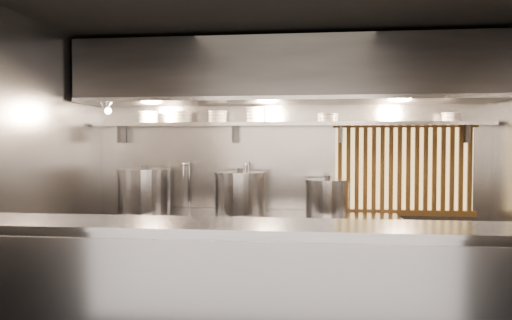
% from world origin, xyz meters
% --- Properties ---
extents(ceiling, '(4.50, 4.50, 0.00)m').
position_xyz_m(ceiling, '(0.00, 0.00, 2.80)').
color(ceiling, black).
rests_on(ceiling, wall_back).
extents(wall_back, '(4.50, 0.00, 4.50)m').
position_xyz_m(wall_back, '(0.00, 1.50, 1.40)').
color(wall_back, gray).
rests_on(wall_back, floor).
extents(wall_left, '(0.00, 3.00, 3.00)m').
position_xyz_m(wall_left, '(-2.25, 0.00, 1.40)').
color(wall_left, gray).
rests_on(wall_left, floor).
extents(serving_counter, '(4.50, 0.56, 1.13)m').
position_xyz_m(serving_counter, '(0.00, -0.96, 0.57)').
color(serving_counter, '#9B9BA0').
rests_on(serving_counter, floor).
extents(cooking_bench, '(3.00, 0.70, 0.90)m').
position_xyz_m(cooking_bench, '(-0.30, 1.13, 0.45)').
color(cooking_bench, '#9B9BA0').
rests_on(cooking_bench, floor).
extents(bowl_shelf, '(4.40, 0.34, 0.04)m').
position_xyz_m(bowl_shelf, '(0.00, 1.32, 1.88)').
color(bowl_shelf, '#9B9BA0').
rests_on(bowl_shelf, wall_back).
extents(exhaust_hood, '(4.40, 0.81, 0.65)m').
position_xyz_m(exhaust_hood, '(0.00, 1.10, 2.42)').
color(exhaust_hood, '#2D2D30').
rests_on(exhaust_hood, ceiling).
extents(wood_screen, '(1.56, 0.09, 1.04)m').
position_xyz_m(wood_screen, '(1.30, 1.45, 1.38)').
color(wood_screen, '#EBBD6A').
rests_on(wood_screen, wall_back).
extents(faucet_left, '(0.04, 0.30, 0.50)m').
position_xyz_m(faucet_left, '(-1.15, 1.37, 1.31)').
color(faucet_left, silver).
rests_on(faucet_left, wall_back).
extents(faucet_right, '(0.04, 0.30, 0.50)m').
position_xyz_m(faucet_right, '(-0.45, 1.37, 1.31)').
color(faucet_right, silver).
rests_on(faucet_right, wall_back).
extents(heat_lamp, '(0.25, 0.35, 0.20)m').
position_xyz_m(heat_lamp, '(-1.90, 0.85, 2.07)').
color(heat_lamp, '#9B9BA0').
rests_on(heat_lamp, exhaust_hood).
extents(pendant_bulb, '(0.09, 0.09, 0.19)m').
position_xyz_m(pendant_bulb, '(-0.10, 1.20, 1.96)').
color(pendant_bulb, '#2D2D30').
rests_on(pendant_bulb, exhaust_hood).
extents(stock_pot_left, '(0.79, 0.79, 0.52)m').
position_xyz_m(stock_pot_left, '(-1.58, 1.12, 1.14)').
color(stock_pot_left, '#9B9BA0').
rests_on(stock_pot_left, cooking_bench).
extents(stock_pot_mid, '(0.62, 0.62, 0.49)m').
position_xyz_m(stock_pot_mid, '(-0.49, 1.10, 1.13)').
color(stock_pot_mid, '#9B9BA0').
rests_on(stock_pot_mid, cooking_bench).
extents(stock_pot_right, '(0.66, 0.66, 0.42)m').
position_xyz_m(stock_pot_right, '(0.45, 1.18, 1.09)').
color(stock_pot_right, '#9B9BA0').
rests_on(stock_pot_right, cooking_bench).
extents(bowl_stack_0, '(0.23, 0.23, 0.13)m').
position_xyz_m(bowl_stack_0, '(-1.59, 1.32, 1.97)').
color(bowl_stack_0, white).
rests_on(bowl_stack_0, bowl_shelf).
extents(bowl_stack_1, '(0.24, 0.24, 0.13)m').
position_xyz_m(bowl_stack_1, '(-1.19, 1.32, 1.97)').
color(bowl_stack_1, white).
rests_on(bowl_stack_1, bowl_shelf).
extents(bowl_stack_2, '(0.22, 0.22, 0.13)m').
position_xyz_m(bowl_stack_2, '(-0.78, 1.32, 1.97)').
color(bowl_stack_2, white).
rests_on(bowl_stack_2, bowl_shelf).
extents(bowl_stack_3, '(0.22, 0.22, 0.17)m').
position_xyz_m(bowl_stack_3, '(-0.36, 1.32, 1.98)').
color(bowl_stack_3, white).
rests_on(bowl_stack_3, bowl_shelf).
extents(bowl_stack_4, '(0.23, 0.23, 0.09)m').
position_xyz_m(bowl_stack_4, '(0.46, 1.32, 1.95)').
color(bowl_stack_4, white).
rests_on(bowl_stack_4, bowl_shelf).
extents(bowl_stack_5, '(0.21, 0.21, 0.09)m').
position_xyz_m(bowl_stack_5, '(1.77, 1.32, 1.95)').
color(bowl_stack_5, white).
rests_on(bowl_stack_5, bowl_shelf).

